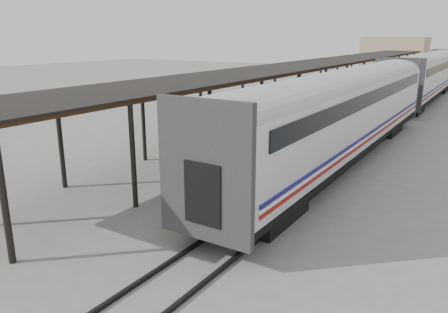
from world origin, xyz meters
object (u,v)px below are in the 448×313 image
Objects in this scene: luggage_tug at (325,110)px; baggage_cart at (204,192)px; porter at (199,171)px; pedestrian at (271,120)px.

baggage_cart is at bearing -106.62° from luggage_tug.
baggage_cart is at bearing 49.61° from porter.
luggage_tug is at bearing 36.68° from porter.
baggage_cart is 20.45m from luggage_tug.
porter is (2.98, -20.92, 1.06)m from luggage_tug.
porter is 0.84× the size of pedestrian.
baggage_cart is 1.47× the size of porter.
pedestrian is (-3.57, 12.55, 0.34)m from baggage_cart.
pedestrian reaches higher than luggage_tug.
porter is 13.77m from pedestrian.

